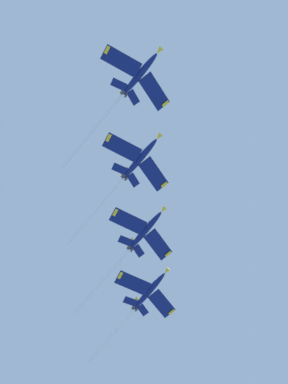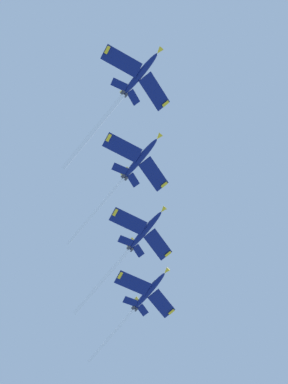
# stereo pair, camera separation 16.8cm
# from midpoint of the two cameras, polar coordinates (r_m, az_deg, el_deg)

# --- Properties ---
(jet_lead) EXTENTS (25.81, 23.61, 17.31)m
(jet_lead) POSITION_cam_midpoint_polar(r_m,az_deg,el_deg) (142.23, -1.76, 9.06)
(jet_lead) COLOR navy
(jet_second) EXTENTS (25.38, 23.14, 15.78)m
(jet_second) POSITION_cam_midpoint_polar(r_m,az_deg,el_deg) (146.90, -1.11, 2.16)
(jet_second) COLOR navy
(jet_third) EXTENTS (25.56, 23.20, 16.31)m
(jet_third) POSITION_cam_midpoint_polar(r_m,az_deg,el_deg) (153.07, -1.02, -4.92)
(jet_third) COLOR navy
(jet_fourth) EXTENTS (23.37, 21.61, 14.64)m
(jet_fourth) POSITION_cam_midpoint_polar(r_m,az_deg,el_deg) (160.52, -0.22, -9.91)
(jet_fourth) COLOR navy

